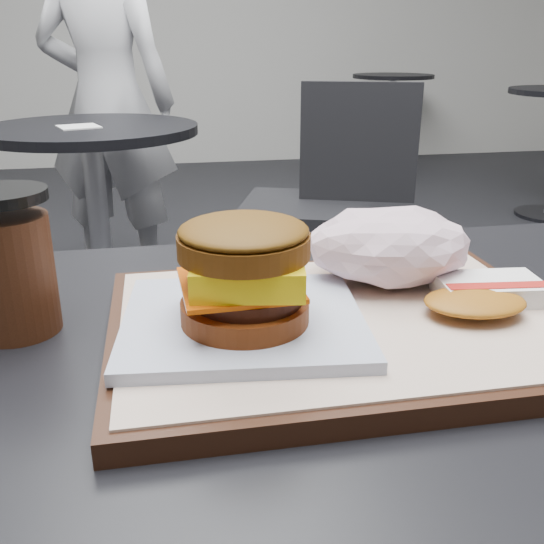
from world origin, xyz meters
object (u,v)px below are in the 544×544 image
at_px(serving_tray, 339,326).
at_px(breakfast_sandwich, 245,284).
at_px(crumpled_wrapper, 390,246).
at_px(customer_table, 335,527).
at_px(neighbor_table, 95,186).
at_px(hash_brown, 483,295).
at_px(patron, 107,102).
at_px(neighbor_chair, 323,193).
at_px(coffee_cup, 10,268).

xyz_separation_m(serving_tray, breakfast_sandwich, (-0.08, -0.01, 0.05)).
bearing_deg(crumpled_wrapper, serving_tray, -134.90).
bearing_deg(customer_table, crumpled_wrapper, 51.93).
bearing_deg(serving_tray, neighbor_table, 102.24).
xyz_separation_m(customer_table, hash_brown, (0.13, 0.02, 0.22)).
xyz_separation_m(neighbor_table, patron, (0.02, 0.57, 0.22)).
distance_m(breakfast_sandwich, hash_brown, 0.21).
height_order(customer_table, patron, patron).
xyz_separation_m(customer_table, patron, (-0.33, 2.22, 0.19)).
bearing_deg(breakfast_sandwich, patron, 96.35).
height_order(crumpled_wrapper, patron, patron).
distance_m(customer_table, breakfast_sandwich, 0.26).
xyz_separation_m(crumpled_wrapper, neighbor_table, (-0.42, 1.56, -0.27)).
bearing_deg(patron, neighbor_table, 105.96).
height_order(breakfast_sandwich, neighbor_chair, breakfast_sandwich).
bearing_deg(patron, neighbor_chair, 157.31).
xyz_separation_m(serving_tray, coffee_cup, (-0.27, 0.06, 0.05)).
distance_m(hash_brown, neighbor_table, 1.72).
xyz_separation_m(serving_tray, hash_brown, (0.13, -0.00, 0.02)).
relative_size(hash_brown, neighbor_chair, 0.14).
bearing_deg(neighbor_table, patron, 87.51).
xyz_separation_m(breakfast_sandwich, hash_brown, (0.21, 0.01, -0.03)).
relative_size(breakfast_sandwich, neighbor_chair, 0.23).
distance_m(crumpled_wrapper, neighbor_table, 1.64).
height_order(hash_brown, crumpled_wrapper, crumpled_wrapper).
distance_m(coffee_cup, neighbor_chair, 1.67).
bearing_deg(neighbor_table, crumpled_wrapper, -74.85).
bearing_deg(neighbor_chair, patron, 138.86).
distance_m(breakfast_sandwich, patron, 2.23).
bearing_deg(neighbor_table, neighbor_chair, -5.78).
distance_m(crumpled_wrapper, coffee_cup, 0.34).
bearing_deg(neighbor_chair, coffee_cup, -114.66).
relative_size(breakfast_sandwich, patron, 0.13).
height_order(coffee_cup, neighbor_chair, coffee_cup).
bearing_deg(customer_table, neighbor_chair, 75.14).
bearing_deg(breakfast_sandwich, crumpled_wrapper, 28.83).
height_order(neighbor_table, patron, patron).
xyz_separation_m(breakfast_sandwich, crumpled_wrapper, (0.15, 0.08, -0.01)).
height_order(breakfast_sandwich, crumpled_wrapper, breakfast_sandwich).
xyz_separation_m(breakfast_sandwich, neighbor_table, (-0.27, 1.64, -0.28)).
bearing_deg(coffee_cup, serving_tray, -13.19).
bearing_deg(coffee_cup, patron, 91.60).
height_order(crumpled_wrapper, neighbor_table, crumpled_wrapper).
relative_size(crumpled_wrapper, neighbor_table, 0.21).
bearing_deg(patron, breakfast_sandwich, 114.80).
distance_m(serving_tray, breakfast_sandwich, 0.10).
relative_size(customer_table, neighbor_chair, 0.91).
relative_size(coffee_cup, neighbor_table, 0.17).
xyz_separation_m(customer_table, crumpled_wrapper, (0.07, 0.09, 0.24)).
distance_m(neighbor_table, patron, 0.61).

